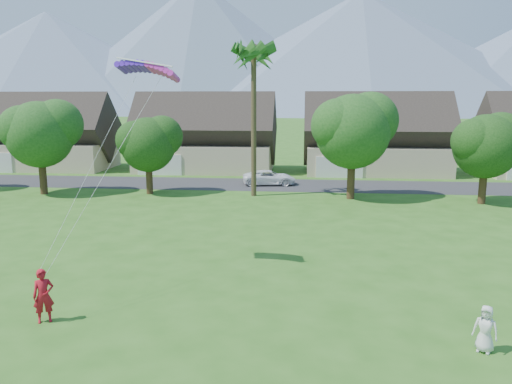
# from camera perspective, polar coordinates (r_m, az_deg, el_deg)

# --- Properties ---
(street) EXTENTS (90.00, 7.00, 0.01)m
(street) POSITION_cam_1_polar(r_m,az_deg,el_deg) (47.31, 2.83, 0.81)
(street) COLOR #2D2D30
(street) RESTS_ON ground
(kite_flyer) EXTENTS (0.87, 0.78, 2.01)m
(kite_flyer) POSITION_cam_1_polar(r_m,az_deg,el_deg) (20.05, -23.12, -10.86)
(kite_flyer) COLOR #AE1320
(kite_flyer) RESTS_ON ground
(watcher) EXTENTS (0.91, 0.81, 1.57)m
(watcher) POSITION_cam_1_polar(r_m,az_deg,el_deg) (18.15, 24.75, -14.02)
(watcher) COLOR silver
(watcher) RESTS_ON ground
(parked_car) EXTENTS (5.27, 2.97, 1.39)m
(parked_car) POSITION_cam_1_polar(r_m,az_deg,el_deg) (47.26, 1.53, 1.66)
(parked_car) COLOR white
(parked_car) RESTS_ON ground
(mountain_ridge) EXTENTS (540.00, 240.00, 70.00)m
(mountain_ridge) POSITION_cam_1_polar(r_m,az_deg,el_deg) (273.50, 7.55, 14.94)
(mountain_ridge) COLOR slate
(mountain_ridge) RESTS_ON ground
(houses_row) EXTENTS (72.75, 8.19, 8.86)m
(houses_row) POSITION_cam_1_polar(r_m,az_deg,el_deg) (55.78, 3.83, 5.86)
(houses_row) COLOR beige
(houses_row) RESTS_ON ground
(tree_row) EXTENTS (62.27, 6.67, 8.45)m
(tree_row) POSITION_cam_1_polar(r_m,az_deg,el_deg) (40.75, 0.86, 6.17)
(tree_row) COLOR #47301C
(tree_row) RESTS_ON ground
(fan_palm) EXTENTS (3.00, 3.00, 13.80)m
(fan_palm) POSITION_cam_1_polar(r_m,az_deg,el_deg) (41.46, -0.27, 15.81)
(fan_palm) COLOR #4C3D26
(fan_palm) RESTS_ON ground
(parafoil_kite) EXTENTS (2.88, 1.16, 0.50)m
(parafoil_kite) POSITION_cam_1_polar(r_m,az_deg,el_deg) (23.75, -12.18, 13.78)
(parafoil_kite) COLOR #501BCA
(parafoil_kite) RESTS_ON ground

